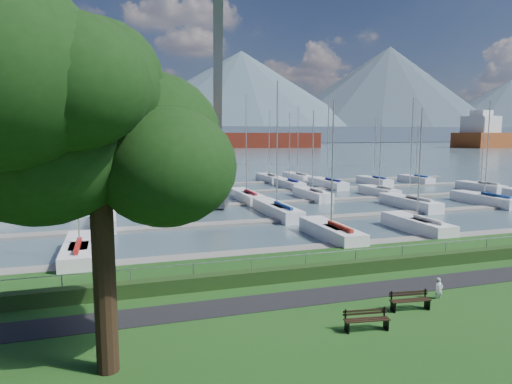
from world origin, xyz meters
name	(u,v)px	position (x,y,z in m)	size (l,w,h in m)	color
path	(350,293)	(0.00, -3.00, 0.01)	(160.00, 2.00, 0.04)	black
water	(131,146)	(0.00, 260.00, -0.40)	(800.00, 540.00, 0.20)	#475D67
hedge	(326,270)	(0.00, -0.40, 0.35)	(80.00, 0.70, 0.70)	#1E3613
fence	(323,253)	(0.00, 0.00, 1.20)	(0.04, 0.04, 80.00)	gray
foothill	(127,135)	(0.00, 330.00, 6.00)	(900.00, 80.00, 12.00)	#48566A
mountains	(132,88)	(7.35, 404.62, 46.68)	(1190.00, 360.00, 115.00)	#3C4658
docks	(217,205)	(0.00, 26.00, -0.22)	(90.00, 41.60, 0.25)	slate
bench_left	(366,320)	(-1.44, -6.90, 0.42)	(1.84, 0.66, 0.85)	black
bench_right	(410,300)	(1.44, -5.65, 0.42)	(1.84, 0.62, 0.85)	black
person	(439,287)	(3.54, -4.92, 0.57)	(0.42, 0.27, 1.14)	silver
tree	(82,117)	(-11.38, -7.17, 8.08)	(9.40, 9.58, 11.85)	black
crane	(213,154)	(-0.38, 26.26, 5.33)	(5.87, 13.49, 22.35)	#4F5256
cargo_ship_mid	(222,140)	(44.30, 212.19, 3.61)	(93.68, 37.10, 21.50)	maroon
cargo_ship_east	(506,139)	(194.24, 175.69, 3.83)	(77.00, 30.92, 21.50)	brown
sailboat_fleet	(175,152)	(-3.91, 29.94, 5.43)	(74.38, 49.57, 13.18)	#A71628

